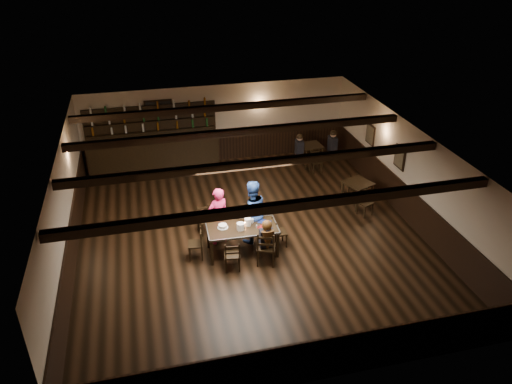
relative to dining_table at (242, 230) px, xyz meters
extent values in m
plane|color=black|center=(0.35, 0.71, -0.68)|extent=(10.00, 10.00, 0.00)
cube|color=beige|center=(0.35, 5.71, 0.67)|extent=(9.00, 0.02, 2.70)
cube|color=beige|center=(0.35, -4.29, 0.67)|extent=(9.00, 0.02, 2.70)
cube|color=beige|center=(-4.15, 0.71, 0.67)|extent=(0.02, 10.00, 2.70)
cube|color=beige|center=(4.85, 0.71, 0.67)|extent=(0.02, 10.00, 2.70)
cube|color=silver|center=(0.35, 0.71, 2.02)|extent=(9.00, 10.00, 0.02)
cube|color=black|center=(0.35, 5.68, -0.18)|extent=(9.00, 0.04, 1.00)
cube|color=black|center=(0.35, -4.26, -0.18)|extent=(9.00, 0.04, 1.00)
cube|color=black|center=(-4.12, 0.71, -0.18)|extent=(0.04, 10.00, 1.00)
cube|color=black|center=(4.82, 0.71, -0.18)|extent=(0.04, 10.00, 1.00)
cube|color=black|center=(-1.55, 5.68, 1.17)|extent=(0.90, 0.03, 1.00)
cube|color=black|center=(-1.55, 5.66, 1.17)|extent=(0.80, 0.02, 0.90)
cube|color=black|center=(4.82, 1.21, 0.92)|extent=(0.03, 0.55, 0.65)
cube|color=#72664C|center=(4.80, 1.21, 0.92)|extent=(0.02, 0.45, 0.55)
cube|color=black|center=(4.82, 3.11, 0.87)|extent=(0.03, 0.55, 0.65)
cube|color=#72664C|center=(4.80, 3.11, 0.87)|extent=(0.02, 0.45, 0.55)
cube|color=black|center=(0.35, -2.29, 1.92)|extent=(8.90, 0.18, 0.18)
cube|color=black|center=(0.35, -0.29, 1.92)|extent=(8.90, 0.18, 0.18)
cube|color=black|center=(0.35, 1.71, 1.92)|extent=(8.90, 0.18, 0.18)
cube|color=black|center=(0.35, 3.71, 1.92)|extent=(8.90, 0.18, 0.18)
cube|color=black|center=(-0.84, -0.35, -0.33)|extent=(0.06, 0.06, 0.71)
cube|color=black|center=(-0.81, 0.41, -0.33)|extent=(0.06, 0.06, 0.71)
cube|color=black|center=(0.81, -0.41, -0.33)|extent=(0.06, 0.06, 0.71)
cube|color=black|center=(0.84, 0.35, -0.33)|extent=(0.06, 0.06, 0.71)
cube|color=black|center=(0.00, 0.00, 0.04)|extent=(1.80, 0.95, 0.04)
cube|color=#A5A8AD|center=(0.02, 0.43, 0.04)|extent=(1.77, 0.09, 0.05)
cube|color=#A5A8AD|center=(-0.02, -0.43, 0.04)|extent=(1.77, 0.09, 0.05)
cube|color=#A5A8AD|center=(0.87, -0.03, 0.04)|extent=(0.06, 0.89, 0.05)
cube|color=#A5A8AD|center=(-0.87, 0.03, 0.04)|extent=(0.06, 0.89, 0.05)
cube|color=black|center=(-0.21, -0.48, -0.49)|extent=(0.04, 0.04, 0.39)
cube|color=black|center=(-0.25, -0.79, -0.49)|extent=(0.04, 0.04, 0.39)
cube|color=black|center=(-0.53, -0.44, -0.49)|extent=(0.04, 0.04, 0.39)
cube|color=black|center=(-0.57, -0.74, -0.49)|extent=(0.04, 0.04, 0.39)
cube|color=black|center=(-0.39, -0.61, -0.28)|extent=(0.42, 0.41, 0.04)
cube|color=black|center=(-0.41, -0.76, -0.08)|extent=(0.38, 0.08, 0.41)
cube|color=black|center=(-0.41, -0.76, -0.12)|extent=(0.32, 0.07, 0.05)
cube|color=black|center=(-0.41, -0.76, 0.05)|extent=(0.32, 0.07, 0.05)
cube|color=black|center=(0.71, -0.48, -0.46)|extent=(0.05, 0.05, 0.45)
cube|color=black|center=(0.58, -0.81, -0.46)|extent=(0.05, 0.05, 0.45)
cube|color=black|center=(0.36, -0.35, -0.46)|extent=(0.05, 0.05, 0.45)
cube|color=black|center=(0.23, -0.68, -0.46)|extent=(0.05, 0.05, 0.45)
cube|color=black|center=(0.47, -0.58, -0.21)|extent=(0.56, 0.55, 0.04)
cube|color=black|center=(0.41, -0.75, 0.02)|extent=(0.42, 0.19, 0.47)
cube|color=black|center=(0.41, -0.75, -0.03)|extent=(0.36, 0.16, 0.05)
cube|color=black|center=(0.41, -0.75, 0.16)|extent=(0.36, 0.16, 0.05)
cube|color=black|center=(-1.32, 0.24, -0.49)|extent=(0.03, 0.03, 0.38)
cube|color=black|center=(-1.02, 0.20, -0.49)|extent=(0.03, 0.03, 0.38)
cube|color=black|center=(-1.36, -0.08, -0.49)|extent=(0.03, 0.03, 0.38)
cube|color=black|center=(-1.06, -0.12, -0.49)|extent=(0.03, 0.03, 0.38)
cube|color=black|center=(-1.19, 0.06, -0.28)|extent=(0.40, 0.42, 0.04)
cube|color=black|center=(-1.04, 0.04, -0.08)|extent=(0.08, 0.38, 0.40)
cube|color=black|center=(-1.04, 0.04, -0.12)|extent=(0.06, 0.32, 0.04)
cube|color=black|center=(-1.04, 0.04, 0.04)|extent=(0.06, 0.32, 0.04)
cube|color=black|center=(1.15, -0.06, -0.50)|extent=(0.03, 0.03, 0.38)
cube|color=black|center=(0.85, -0.08, -0.50)|extent=(0.03, 0.03, 0.38)
cube|color=black|center=(1.14, 0.25, -0.50)|extent=(0.03, 0.03, 0.38)
cube|color=black|center=(0.84, 0.24, -0.50)|extent=(0.03, 0.03, 0.38)
cube|color=black|center=(0.99, 0.09, -0.29)|extent=(0.36, 0.38, 0.04)
cube|color=black|center=(0.84, 0.08, -0.09)|extent=(0.04, 0.37, 0.39)
cube|color=black|center=(0.84, 0.08, -0.13)|extent=(0.03, 0.32, 0.04)
cube|color=black|center=(0.84, 0.08, 0.03)|extent=(0.03, 0.32, 0.04)
cube|color=black|center=(-0.89, 0.96, -0.50)|extent=(0.04, 0.04, 0.37)
cube|color=black|center=(-0.96, 1.24, -0.50)|extent=(0.04, 0.04, 0.37)
cube|color=black|center=(-0.59, 1.03, -0.50)|extent=(0.04, 0.04, 0.37)
cube|color=black|center=(-0.66, 1.31, -0.50)|extent=(0.04, 0.04, 0.37)
cube|color=black|center=(-0.78, 1.13, -0.30)|extent=(0.43, 0.42, 0.03)
cube|color=black|center=(-0.81, 1.27, -0.11)|extent=(0.35, 0.12, 0.38)
cube|color=black|center=(-0.81, 1.27, -0.15)|extent=(0.30, 0.09, 0.04)
cube|color=black|center=(-0.81, 1.27, 0.00)|extent=(0.30, 0.09, 0.04)
imported|color=#DC2272|center=(-0.50, 0.60, 0.11)|extent=(0.68, 0.56, 1.59)
imported|color=navy|center=(0.35, 0.48, 0.19)|extent=(0.94, 0.79, 1.74)
cube|color=black|center=(0.47, -0.46, -0.17)|extent=(0.31, 0.31, 0.13)
cube|color=black|center=(0.47, -0.58, 0.06)|extent=(0.33, 0.20, 0.47)
cylinder|color=black|center=(0.47, -0.58, 0.27)|extent=(0.10, 0.33, 0.33)
sphere|color=#D8A384|center=(0.47, -0.58, 0.42)|extent=(0.20, 0.20, 0.20)
sphere|color=#331E0B|center=(0.47, -0.61, 0.43)|extent=(0.25, 0.25, 0.25)
cone|color=#331E0B|center=(0.47, -0.71, 0.04)|extent=(0.20, 0.20, 0.59)
cylinder|color=white|center=(-0.47, 0.10, 0.08)|extent=(0.27, 0.27, 0.01)
cylinder|color=white|center=(-0.47, 0.10, 0.12)|extent=(0.21, 0.21, 0.07)
cylinder|color=silver|center=(-0.47, 0.10, 0.10)|extent=(0.23, 0.23, 0.04)
cylinder|color=white|center=(-0.06, -0.09, 0.16)|extent=(0.19, 0.19, 0.18)
cylinder|color=white|center=(0.16, 0.06, 0.17)|extent=(0.17, 0.17, 0.20)
cylinder|color=#A5A8AD|center=(0.06, 0.09, 0.08)|extent=(0.05, 0.05, 0.03)
sphere|color=orange|center=(0.06, 0.09, 0.11)|extent=(0.03, 0.03, 0.03)
cylinder|color=silver|center=(0.35, -0.11, 0.11)|extent=(0.03, 0.03, 0.08)
cylinder|color=#A5A8AD|center=(0.40, -0.13, 0.11)|extent=(0.04, 0.04, 0.09)
cylinder|color=silver|center=(0.30, 0.15, 0.12)|extent=(0.07, 0.07, 0.11)
cube|color=maroon|center=(0.51, -0.10, 0.07)|extent=(0.34, 0.28, 0.00)
cube|color=navy|center=(0.61, 0.12, 0.07)|extent=(0.38, 0.36, 0.00)
cube|color=black|center=(-1.84, 5.36, -0.13)|extent=(4.28, 0.60, 1.10)
cube|color=black|center=(-1.84, 5.36, 0.44)|extent=(4.48, 0.70, 0.05)
cube|color=black|center=(-1.84, 5.63, 0.42)|extent=(4.28, 0.10, 2.20)
cube|color=black|center=(-1.84, 5.53, 0.67)|extent=(4.18, 0.22, 0.03)
cube|color=black|center=(-1.84, 5.53, 1.02)|extent=(4.18, 0.22, 0.03)
cube|color=black|center=(-1.84, 5.53, 1.37)|extent=(4.18, 0.22, 0.03)
cube|color=black|center=(3.81, 1.57, 0.05)|extent=(0.94, 0.94, 0.04)
cube|color=black|center=(3.64, 1.18, -0.33)|extent=(0.05, 0.05, 0.71)
cube|color=black|center=(3.42, 1.74, -0.33)|extent=(0.05, 0.05, 0.71)
cube|color=black|center=(4.19, 1.40, -0.33)|extent=(0.05, 0.05, 0.71)
cube|color=black|center=(3.98, 1.95, -0.33)|extent=(0.05, 0.05, 0.71)
cube|color=black|center=(3.39, 4.52, 0.05)|extent=(0.75, 0.75, 0.04)
cube|color=black|center=(3.12, 4.21, -0.33)|extent=(0.04, 0.04, 0.71)
cube|color=black|center=(3.08, 4.80, -0.33)|extent=(0.04, 0.04, 0.71)
cube|color=black|center=(3.70, 4.25, -0.33)|extent=(0.04, 0.04, 0.71)
cube|color=black|center=(3.66, 4.83, -0.33)|extent=(0.04, 0.04, 0.71)
cube|color=black|center=(2.93, 4.40, 0.05)|extent=(0.25, 0.39, 0.54)
sphere|color=#D8A384|center=(2.93, 4.40, 0.42)|extent=(0.21, 0.21, 0.21)
sphere|color=black|center=(2.93, 4.40, 0.45)|extent=(0.22, 0.22, 0.22)
cube|color=black|center=(4.12, 4.41, 0.06)|extent=(0.23, 0.38, 0.54)
sphere|color=#D8A384|center=(4.12, 4.41, 0.42)|extent=(0.21, 0.21, 0.21)
sphere|color=black|center=(4.12, 4.41, 0.46)|extent=(0.22, 0.22, 0.22)
camera|label=1|loc=(-2.15, -10.25, 6.77)|focal=35.00mm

